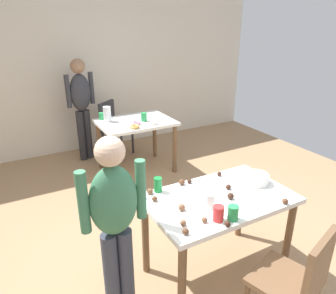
% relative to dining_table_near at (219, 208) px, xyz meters
% --- Properties ---
extents(ground_plane, '(6.40, 6.40, 0.00)m').
position_rel_dining_table_near_xyz_m(ground_plane, '(-0.15, 0.25, -0.64)').
color(ground_plane, '#9E7A56').
extents(wall_back, '(6.40, 0.10, 2.60)m').
position_rel_dining_table_near_xyz_m(wall_back, '(-0.15, 3.45, 0.66)').
color(wall_back, beige).
rests_on(wall_back, ground_plane).
extents(dining_table_near, '(1.16, 0.71, 0.75)m').
position_rel_dining_table_near_xyz_m(dining_table_near, '(0.00, 0.00, 0.00)').
color(dining_table_near, white).
rests_on(dining_table_near, ground_plane).
extents(dining_table_far, '(1.01, 0.76, 0.75)m').
position_rel_dining_table_near_xyz_m(dining_table_far, '(0.22, 2.17, -0.00)').
color(dining_table_far, white).
rests_on(dining_table_far, ground_plane).
extents(chair_near_table, '(0.50, 0.50, 0.87)m').
position_rel_dining_table_near_xyz_m(chair_near_table, '(0.09, -0.73, -0.14)').
color(chair_near_table, brown).
rests_on(chair_near_table, ground_plane).
extents(chair_far_table, '(0.56, 0.56, 0.87)m').
position_rel_dining_table_near_xyz_m(chair_far_table, '(0.13, 2.89, -0.14)').
color(chair_far_table, '#2D2D33').
rests_on(chair_far_table, ground_plane).
extents(person_girl_near, '(0.45, 0.22, 1.40)m').
position_rel_dining_table_near_xyz_m(person_girl_near, '(-0.86, 0.02, 0.19)').
color(person_girl_near, '#383D4C').
rests_on(person_girl_near, ground_plane).
extents(person_adult_far, '(0.45, 0.27, 1.55)m').
position_rel_dining_table_near_xyz_m(person_adult_far, '(-0.32, 2.94, 0.29)').
color(person_adult_far, '#28282D').
rests_on(person_adult_far, ground_plane).
extents(mixing_bowl, '(0.21, 0.21, 0.08)m').
position_rel_dining_table_near_xyz_m(mixing_bowl, '(0.41, 0.03, 0.15)').
color(mixing_bowl, white).
rests_on(mixing_bowl, dining_table_near).
extents(soda_can, '(0.07, 0.07, 0.12)m').
position_rel_dining_table_near_xyz_m(soda_can, '(-0.39, 0.31, 0.17)').
color(soda_can, '#198438').
rests_on(soda_can, dining_table_near).
extents(fork_near, '(0.17, 0.02, 0.01)m').
position_rel_dining_table_near_xyz_m(fork_near, '(0.08, -0.20, 0.11)').
color(fork_near, silver).
rests_on(fork_near, dining_table_near).
extents(cup_near_0, '(0.08, 0.08, 0.11)m').
position_rel_dining_table_near_xyz_m(cup_near_0, '(-0.11, -0.29, 0.16)').
color(cup_near_0, green).
rests_on(cup_near_0, dining_table_near).
extents(cup_near_1, '(0.08, 0.08, 0.11)m').
position_rel_dining_table_near_xyz_m(cup_near_1, '(-0.16, -0.08, 0.17)').
color(cup_near_1, white).
rests_on(cup_near_1, dining_table_near).
extents(cup_near_2, '(0.08, 0.08, 0.11)m').
position_rel_dining_table_near_xyz_m(cup_near_2, '(-0.20, -0.25, 0.17)').
color(cup_near_2, red).
rests_on(cup_near_2, dining_table_near).
extents(cake_ball_0, '(0.05, 0.05, 0.05)m').
position_rel_dining_table_near_xyz_m(cake_ball_0, '(-0.54, 0.27, 0.13)').
color(cake_ball_0, '#3D2319').
rests_on(cake_ball_0, dining_table_near).
extents(cake_ball_1, '(0.04, 0.04, 0.04)m').
position_rel_dining_table_near_xyz_m(cake_ball_1, '(-0.48, 0.19, 0.13)').
color(cake_ball_1, brown).
rests_on(cake_ball_1, dining_table_near).
extents(cake_ball_2, '(0.05, 0.05, 0.05)m').
position_rel_dining_table_near_xyz_m(cake_ball_2, '(0.05, -0.07, 0.14)').
color(cake_ball_2, '#3D2319').
rests_on(cake_ball_2, dining_table_near).
extents(cake_ball_3, '(0.04, 0.04, 0.04)m').
position_rel_dining_table_near_xyz_m(cake_ball_3, '(-0.45, -0.18, 0.13)').
color(cake_ball_3, brown).
rests_on(cake_ball_3, dining_table_near).
extents(cake_ball_4, '(0.04, 0.04, 0.04)m').
position_rel_dining_table_near_xyz_m(cake_ball_4, '(0.13, 0.06, 0.13)').
color(cake_ball_4, '#3D2319').
rests_on(cake_ball_4, dining_table_near).
extents(cake_ball_5, '(0.04, 0.04, 0.04)m').
position_rel_dining_table_near_xyz_m(cake_ball_5, '(-0.19, -0.33, 0.13)').
color(cake_ball_5, '#3D2319').
rests_on(cake_ball_5, dining_table_near).
extents(cake_ball_6, '(0.04, 0.04, 0.04)m').
position_rel_dining_table_near_xyz_m(cake_ball_6, '(-0.48, -0.27, 0.13)').
color(cake_ball_6, brown).
rests_on(cake_ball_6, dining_table_near).
extents(cake_ball_7, '(0.05, 0.05, 0.05)m').
position_rel_dining_table_near_xyz_m(cake_ball_7, '(-0.46, 0.30, 0.13)').
color(cake_ball_7, brown).
rests_on(cake_ball_7, dining_table_near).
extents(cake_ball_8, '(0.04, 0.04, 0.04)m').
position_rel_dining_table_near_xyz_m(cake_ball_8, '(-0.30, -0.22, 0.13)').
color(cake_ball_8, brown).
rests_on(cake_ball_8, dining_table_near).
extents(cake_ball_9, '(0.05, 0.05, 0.05)m').
position_rel_dining_table_near_xyz_m(cake_ball_9, '(-0.16, 0.31, 0.13)').
color(cake_ball_9, brown).
rests_on(cake_ball_9, dining_table_near).
extents(cake_ball_10, '(0.04, 0.04, 0.04)m').
position_rel_dining_table_near_xyz_m(cake_ball_10, '(0.22, 0.29, 0.13)').
color(cake_ball_10, '#3D2319').
rests_on(cake_ball_10, dining_table_near).
extents(cake_ball_11, '(0.05, 0.05, 0.05)m').
position_rel_dining_table_near_xyz_m(cake_ball_11, '(-0.36, -0.02, 0.13)').
color(cake_ball_11, brown).
rests_on(cake_ball_11, dining_table_near).
extents(cake_ball_12, '(0.04, 0.04, 0.04)m').
position_rel_dining_table_near_xyz_m(cake_ball_12, '(-0.09, 0.30, 0.13)').
color(cake_ball_12, '#3D2319').
rests_on(cake_ball_12, dining_table_near).
extents(cake_ball_13, '(0.04, 0.04, 0.04)m').
position_rel_dining_table_near_xyz_m(cake_ball_13, '(0.37, -0.32, 0.13)').
color(cake_ball_13, brown).
rests_on(cake_ball_13, dining_table_near).
extents(cake_ball_14, '(0.04, 0.04, 0.04)m').
position_rel_dining_table_near_xyz_m(cake_ball_14, '(0.54, 0.06, 0.13)').
color(cake_ball_14, '#3D2319').
rests_on(cake_ball_14, dining_table_near).
extents(pitcher_far, '(0.11, 0.11, 0.21)m').
position_rel_dining_table_near_xyz_m(pitcher_far, '(-0.12, 2.35, 0.21)').
color(pitcher_far, white).
rests_on(pitcher_far, dining_table_far).
extents(cup_far_0, '(0.09, 0.09, 0.09)m').
position_rel_dining_table_near_xyz_m(cup_far_0, '(-0.16, 2.48, 0.16)').
color(cup_far_0, green).
rests_on(cup_far_0, dining_table_far).
extents(cup_far_1, '(0.08, 0.08, 0.12)m').
position_rel_dining_table_near_xyz_m(cup_far_1, '(0.32, 2.11, 0.17)').
color(cup_far_1, green).
rests_on(cup_far_1, dining_table_far).
extents(donut_far_0, '(0.12, 0.12, 0.03)m').
position_rel_dining_table_near_xyz_m(donut_far_0, '(0.38, 1.93, 0.13)').
color(donut_far_0, white).
rests_on(donut_far_0, dining_table_far).
extents(donut_far_1, '(0.13, 0.13, 0.04)m').
position_rel_dining_table_near_xyz_m(donut_far_1, '(0.09, 1.89, 0.13)').
color(donut_far_1, gold).
rests_on(donut_far_1, dining_table_far).
extents(donut_far_2, '(0.13, 0.13, 0.04)m').
position_rel_dining_table_near_xyz_m(donut_far_2, '(0.16, 2.03, 0.13)').
color(donut_far_2, pink).
rests_on(donut_far_2, dining_table_far).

